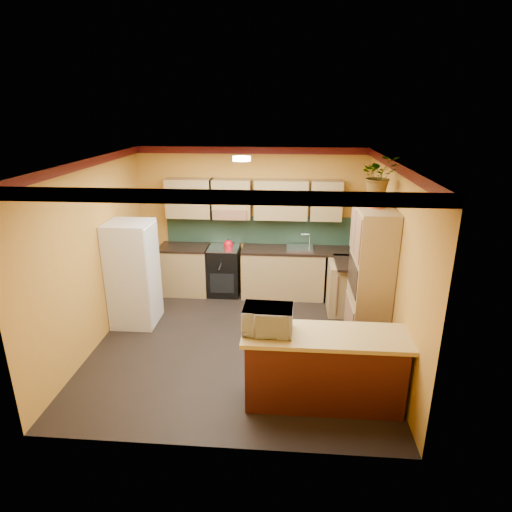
{
  "coord_description": "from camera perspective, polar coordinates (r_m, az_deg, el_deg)",
  "views": [
    {
      "loc": [
        0.7,
        -5.61,
        3.36
      ],
      "look_at": [
        0.22,
        0.45,
        1.24
      ],
      "focal_mm": 30.0,
      "sensor_mm": 36.0,
      "label": 1
    }
  ],
  "objects": [
    {
      "name": "room_shell",
      "position": [
        6.07,
        -2.01,
        7.13
      ],
      "size": [
        4.24,
        4.24,
        2.72
      ],
      "color": "black",
      "rests_on": "ground"
    },
    {
      "name": "base_cabinets_back",
      "position": [
        7.99,
        0.18,
        -2.2
      ],
      "size": [
        3.65,
        0.6,
        0.88
      ],
      "primitive_type": "cube",
      "color": "tan",
      "rests_on": "ground"
    },
    {
      "name": "countertop_back",
      "position": [
        7.83,
        0.18,
        0.93
      ],
      "size": [
        3.65,
        0.62,
        0.04
      ],
      "primitive_type": "cube",
      "color": "black",
      "rests_on": "base_cabinets_back"
    },
    {
      "name": "stove",
      "position": [
        8.05,
        -4.27,
        -1.97
      ],
      "size": [
        0.58,
        0.58,
        0.91
      ],
      "primitive_type": "cube",
      "color": "black",
      "rests_on": "ground"
    },
    {
      "name": "kettle",
      "position": [
        7.81,
        -3.69,
        1.61
      ],
      "size": [
        0.19,
        0.19,
        0.18
      ],
      "primitive_type": null,
      "rotation": [
        0.0,
        0.0,
        0.1
      ],
      "color": "red",
      "rests_on": "stove"
    },
    {
      "name": "sink",
      "position": [
        7.8,
        5.87,
        1.03
      ],
      "size": [
        0.48,
        0.4,
        0.03
      ],
      "primitive_type": "cube",
      "color": "silver",
      "rests_on": "countertop_back"
    },
    {
      "name": "base_cabinets_right",
      "position": [
        7.48,
        12.65,
        -4.23
      ],
      "size": [
        0.6,
        0.8,
        0.88
      ],
      "primitive_type": "cube",
      "color": "tan",
      "rests_on": "ground"
    },
    {
      "name": "countertop_right",
      "position": [
        7.31,
        12.91,
        -0.92
      ],
      "size": [
        0.62,
        0.8,
        0.04
      ],
      "primitive_type": "cube",
      "color": "black",
      "rests_on": "base_cabinets_right"
    },
    {
      "name": "fridge",
      "position": [
        7.07,
        -16.08,
        -2.33
      ],
      "size": [
        0.68,
        0.66,
        1.7
      ],
      "primitive_type": "cube",
      "color": "silver",
      "rests_on": "ground"
    },
    {
      "name": "pantry",
      "position": [
        6.18,
        14.93,
        -3.37
      ],
      "size": [
        0.48,
        0.9,
        2.1
      ],
      "primitive_type": "cube",
      "color": "tan",
      "rests_on": "ground"
    },
    {
      "name": "fern_pot",
      "position": [
        5.91,
        15.78,
        7.0
      ],
      "size": [
        0.22,
        0.22,
        0.16
      ],
      "primitive_type": "cylinder",
      "color": "#A94C29",
      "rests_on": "pantry"
    },
    {
      "name": "fern",
      "position": [
        5.85,
        16.09,
        10.29
      ],
      "size": [
        0.53,
        0.48,
        0.53
      ],
      "primitive_type": "imported",
      "rotation": [
        0.0,
        0.0,
        0.15
      ],
      "color": "tan",
      "rests_on": "fern_pot"
    },
    {
      "name": "breakfast_bar",
      "position": [
        5.24,
        8.99,
        -14.89
      ],
      "size": [
        1.8,
        0.55,
        0.88
      ],
      "primitive_type": "cube",
      "color": "#4A1C11",
      "rests_on": "ground"
    },
    {
      "name": "bar_top",
      "position": [
        5.0,
        9.26,
        -10.46
      ],
      "size": [
        1.9,
        0.65,
        0.05
      ],
      "primitive_type": "cube",
      "color": "tan",
      "rests_on": "breakfast_bar"
    },
    {
      "name": "microwave",
      "position": [
        4.89,
        1.58,
        -8.47
      ],
      "size": [
        0.57,
        0.4,
        0.31
      ],
      "primitive_type": "imported",
      "rotation": [
        0.0,
        0.0,
        -0.03
      ],
      "color": "silver",
      "rests_on": "bar_top"
    }
  ]
}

